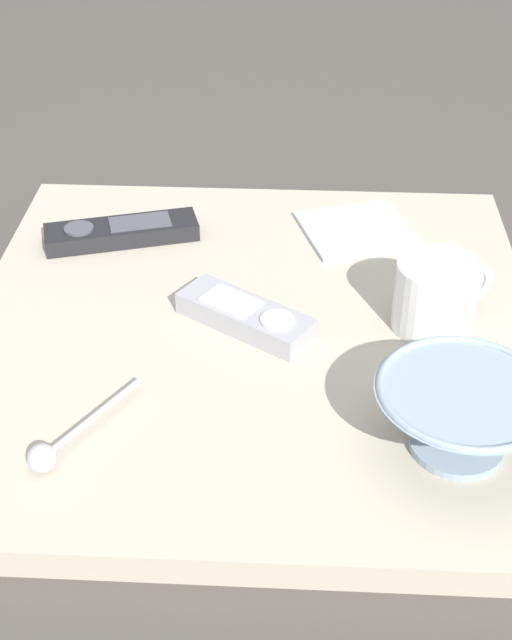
# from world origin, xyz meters

# --- Properties ---
(ground_plane) EXTENTS (6.00, 6.00, 0.00)m
(ground_plane) POSITION_xyz_m (0.00, 0.00, 0.00)
(ground_plane) COLOR #47423D
(table) EXTENTS (0.66, 0.64, 0.03)m
(table) POSITION_xyz_m (0.00, 0.00, 0.02)
(table) COLOR #B7AD99
(table) RESTS_ON ground
(cereal_bowl) EXTENTS (0.16, 0.16, 0.07)m
(cereal_bowl) POSITION_xyz_m (-0.19, -0.20, 0.07)
(cereal_bowl) COLOR #8C9EAD
(cereal_bowl) RESTS_ON table
(coffee_mug) EXTENTS (0.09, 0.11, 0.08)m
(coffee_mug) POSITION_xyz_m (0.01, -0.20, 0.07)
(coffee_mug) COLOR white
(coffee_mug) RESTS_ON table
(teaspoon) EXTENTS (0.13, 0.09, 0.03)m
(teaspoon) POSITION_xyz_m (-0.22, 0.17, 0.04)
(teaspoon) COLOR silver
(teaspoon) RESTS_ON table
(tv_remote_near) EXTENTS (0.11, 0.20, 0.03)m
(tv_remote_near) POSITION_xyz_m (0.18, 0.18, 0.04)
(tv_remote_near) COLOR black
(tv_remote_near) RESTS_ON table
(tv_remote_far) EXTENTS (0.13, 0.16, 0.03)m
(tv_remote_far) POSITION_xyz_m (-0.00, 0.01, 0.04)
(tv_remote_far) COLOR #9E9EA3
(tv_remote_far) RESTS_ON table
(folded_napkin) EXTENTS (0.16, 0.17, 0.01)m
(folded_napkin) POSITION_xyz_m (0.22, -0.13, 0.03)
(folded_napkin) COLOR #B2BCC6
(folded_napkin) RESTS_ON table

